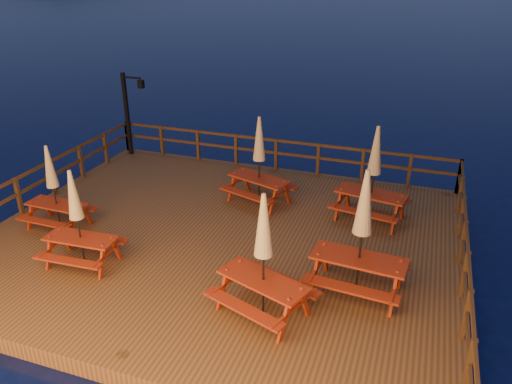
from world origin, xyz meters
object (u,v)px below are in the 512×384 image
picnic_table_0 (362,232)px  picnic_table_1 (53,186)px  lamp_post (130,107)px  picnic_table_2 (77,217)px

picnic_table_0 → picnic_table_1: picnic_table_0 is taller
lamp_post → picnic_table_2: size_ratio=1.25×
picnic_table_1 → picnic_table_2: bearing=-35.8°
picnic_table_2 → lamp_post: bearing=109.8°
picnic_table_1 → picnic_table_0: bearing=-1.0°
picnic_table_0 → picnic_table_1: bearing=-177.2°
lamp_post → picnic_table_0: 10.81m
lamp_post → picnic_table_0: (9.11, -5.82, -0.31)m
lamp_post → picnic_table_0: size_ratio=1.05×
lamp_post → picnic_table_0: bearing=-32.6°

